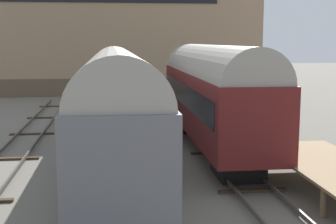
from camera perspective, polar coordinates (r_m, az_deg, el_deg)
track_right at (r=15.21m, az=13.68°, el=-12.50°), size 2.60×60.00×0.26m
train_car_maroon at (r=24.08m, az=5.46°, el=2.64°), size 2.99×15.45×5.37m
train_car_grey at (r=20.64m, az=-6.37°, el=1.40°), size 3.06×18.99×5.24m
warehouse_building at (r=54.55m, az=-7.85°, el=12.21°), size 32.91×13.77×18.00m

